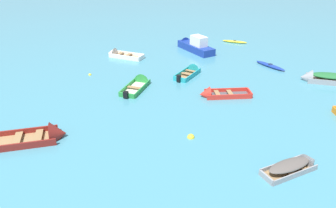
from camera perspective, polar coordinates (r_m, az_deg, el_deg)
name	(u,v)px	position (r m, az deg, el deg)	size (l,w,h in m)	color
motor_launch_deep_blue_near_left	(194,45)	(35.43, 4.76, 10.63)	(3.03, 5.81, 2.02)	navy
rowboat_grey_near_camera	(297,165)	(17.72, 22.39, -10.24)	(3.53, 1.67, 0.95)	#99754C
rowboat_turquoise_far_right	(191,72)	(28.70, 4.27, 5.93)	(3.21, 3.25, 1.11)	#99754C
rowboat_green_cluster_outer	(140,83)	(26.25, -5.14, 3.82)	(3.08, 3.85, 1.25)	beige
rowboat_red_cluster_inner	(214,94)	(24.35, 8.43, 1.75)	(4.10, 1.83, 1.15)	#4C4C51
rowboat_white_midfield_left	(118,55)	(33.72, -9.10, 8.87)	(3.94, 3.40, 1.19)	#99754C
rowboat_maroon_back_row_right	(43,136)	(20.20, -21.76, -5.50)	(4.90, 1.74, 1.55)	#99754C
kayak_yellow_center	(235,42)	(39.29, 12.06, 11.07)	(2.68, 2.07, 0.28)	yellow
kayak_deep_blue_distant_center	(270,66)	(31.77, 18.13, 6.67)	(1.71, 3.34, 0.32)	navy
rowboat_grey_far_left	(322,78)	(29.82, 26.33, 4.31)	(4.67, 3.44, 1.39)	beige
mooring_buoy_far_field	(191,137)	(19.10, 4.19, -6.10)	(0.45, 0.45, 0.45)	yellow
mooring_buoy_between_boats_left	(90,75)	(29.20, -14.03, 5.16)	(0.28, 0.28, 0.28)	yellow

